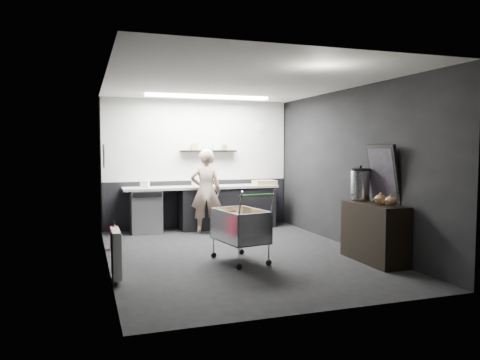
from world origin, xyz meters
name	(u,v)px	position (x,y,z in m)	size (l,w,h in m)	color
floor	(238,254)	(0.00, 0.00, 0.00)	(5.50, 5.50, 0.00)	black
ceiling	(238,83)	(0.00, 0.00, 2.70)	(5.50, 5.50, 0.00)	silver
wall_back	(198,164)	(0.00, 2.75, 1.35)	(5.50, 5.50, 0.00)	black
wall_front	(323,182)	(0.00, -2.75, 1.35)	(5.50, 5.50, 0.00)	black
wall_left	(106,172)	(-2.00, 0.00, 1.35)	(5.50, 5.50, 0.00)	black
wall_right	(349,168)	(2.00, 0.00, 1.35)	(5.50, 5.50, 0.00)	black
kitchen_wall_panel	(198,140)	(0.00, 2.73, 1.85)	(3.95, 0.02, 1.70)	silver
dado_panel	(198,204)	(0.00, 2.73, 0.50)	(3.95, 0.02, 1.00)	black
floating_shelf	(208,151)	(0.20, 2.62, 1.62)	(1.20, 0.22, 0.04)	black
wall_clock	(260,127)	(1.40, 2.72, 2.15)	(0.20, 0.20, 0.03)	white
poster	(104,156)	(-1.98, 1.30, 1.55)	(0.02, 0.30, 0.40)	white
poster_red_band	(104,152)	(-1.98, 1.30, 1.62)	(0.01, 0.22, 0.10)	red
radiator	(116,253)	(-1.94, -0.90, 0.35)	(0.10, 0.50, 0.60)	white
ceiling_strip	(208,97)	(0.00, 1.85, 2.67)	(2.40, 0.20, 0.04)	white
prep_counter	(208,207)	(0.14, 2.42, 0.46)	(3.20, 0.61, 0.90)	black
person	(206,191)	(-0.03, 1.97, 0.83)	(0.61, 0.40, 1.67)	beige
shopping_cart	(240,228)	(-0.13, -0.46, 0.50)	(0.73, 1.05, 1.05)	silver
sideboard	(374,224)	(1.77, -1.06, 0.56)	(0.50, 1.16, 1.74)	black
fire_extinguisher	(114,236)	(-1.85, 1.02, 0.22)	(0.13, 0.13, 0.45)	#B00B26
cardboard_box	(264,182)	(1.38, 2.37, 0.95)	(0.46, 0.35, 0.09)	tan
pink_tub	(196,182)	(-0.11, 2.42, 1.00)	(0.19, 0.19, 0.19)	white
white_container	(145,184)	(-1.17, 2.37, 0.97)	(0.16, 0.12, 0.14)	white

